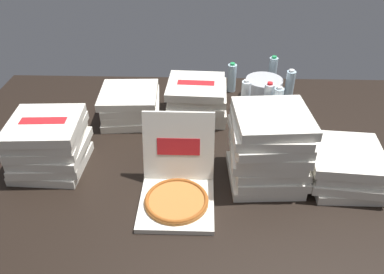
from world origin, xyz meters
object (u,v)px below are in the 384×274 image
water_bottle_3 (246,95)px  water_bottle_4 (232,78)px  water_bottle_0 (278,102)px  water_bottle_1 (268,98)px  pizza_stack_right_far (277,124)px  pizza_stack_left_mid (131,105)px  pizza_stack_left_near (197,99)px  pizza_stack_right_mid (49,144)px  water_bottle_2 (290,85)px  water_bottle_5 (273,70)px  pizza_stack_center_far (345,167)px  pizza_stack_left_far (268,148)px  open_pizza_box (177,185)px  ice_bucket (264,88)px

water_bottle_3 → water_bottle_4: same height
water_bottle_0 → water_bottle_1: (-0.06, 0.06, 0.00)m
pizza_stack_right_far → pizza_stack_left_mid: pizza_stack_left_mid is taller
water_bottle_1 → water_bottle_3: size_ratio=1.00×
pizza_stack_left_mid → water_bottle_4: water_bottle_4 is taller
pizza_stack_left_near → water_bottle_1: pizza_stack_left_near is taller
pizza_stack_right_far → pizza_stack_left_near: size_ratio=1.02×
pizza_stack_right_mid → water_bottle_2: bearing=30.0°
water_bottle_4 → pizza_stack_left_near: bearing=-124.2°
water_bottle_2 → water_bottle_5: 0.27m
pizza_stack_center_far → pizza_stack_left_far: bearing=177.0°
pizza_stack_left_mid → open_pizza_box: bearing=-65.0°
ice_bucket → water_bottle_5: water_bottle_5 is taller
pizza_stack_center_far → water_bottle_0: size_ratio=1.84×
water_bottle_0 → water_bottle_2: same height
pizza_stack_left_far → water_bottle_5: pizza_stack_left_far is taller
pizza_stack_left_far → water_bottle_5: (0.21, 1.20, -0.10)m
ice_bucket → water_bottle_1: size_ratio=1.20×
pizza_stack_left_near → water_bottle_0: bearing=0.4°
pizza_stack_left_mid → pizza_stack_left_near: 0.46m
ice_bucket → water_bottle_0: bearing=-79.0°
pizza_stack_left_far → water_bottle_2: bearing=72.6°
pizza_stack_left_mid → water_bottle_4: 0.85m
water_bottle_5 → water_bottle_0: bearing=-94.4°
pizza_stack_left_far → water_bottle_3: bearing=93.7°
pizza_stack_center_far → ice_bucket: 1.04m
pizza_stack_center_far → water_bottle_1: size_ratio=1.84×
pizza_stack_right_mid → water_bottle_4: size_ratio=1.80×
pizza_stack_right_far → ice_bucket: pizza_stack_right_far is taller
water_bottle_2 → water_bottle_5: same height
pizza_stack_left_near → ice_bucket: size_ratio=1.48×
pizza_stack_left_mid → water_bottle_2: bearing=15.8°
open_pizza_box → pizza_stack_left_far: bearing=20.2°
pizza_stack_right_mid → water_bottle_5: bearing=38.3°
pizza_stack_right_mid → pizza_stack_left_far: size_ratio=0.97×
pizza_stack_center_far → pizza_stack_left_far: (-0.43, 0.02, 0.10)m
ice_bucket → water_bottle_5: (0.10, 0.24, 0.04)m
pizza_stack_left_near → water_bottle_1: size_ratio=1.77×
pizza_stack_left_mid → water_bottle_0: bearing=2.8°
pizza_stack_left_far → water_bottle_3: size_ratio=1.85×
pizza_stack_right_far → water_bottle_0: bearing=81.0°
water_bottle_0 → water_bottle_5: 0.53m
water_bottle_3 → pizza_stack_left_near: bearing=-163.9°
pizza_stack_center_far → pizza_stack_left_mid: (-1.29, 0.65, 0.00)m
water_bottle_0 → ice_bucket: bearing=101.0°
pizza_stack_left_mid → pizza_stack_left_far: size_ratio=1.01×
pizza_stack_center_far → water_bottle_2: (-0.13, 0.98, 0.01)m
pizza_stack_left_mid → pizza_stack_left_near: pizza_stack_left_near is taller
water_bottle_1 → water_bottle_5: same height
pizza_stack_right_mid → pizza_stack_center_far: bearing=-3.1°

